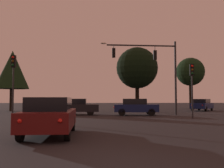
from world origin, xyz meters
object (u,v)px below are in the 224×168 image
Objects in this scene: traffic_light_corner_left at (13,74)px; car_crossing_left at (136,107)px; tree_left_far at (190,72)px; tree_center_horizon at (137,68)px; car_nearside_lane at (50,116)px; traffic_signal_mast_arm at (154,63)px; car_far_lane at (202,105)px; traffic_light_corner_right at (192,80)px; car_crossing_right at (75,106)px; tree_behind_sign at (12,70)px.

traffic_light_corner_left reaches higher than car_crossing_left.
tree_center_horizon is (-9.94, -9.05, -0.58)m from tree_left_far.
tree_left_far is 13.45m from tree_center_horizon.
traffic_light_corner_left is 1.03× the size of car_nearside_lane.
traffic_signal_mast_arm reaches higher than car_far_lane.
car_nearside_lane is (-7.30, -13.39, -4.14)m from traffic_signal_mast_arm.
traffic_light_corner_right is 10.90m from car_crossing_right.
car_far_lane is at bearing -99.75° from tree_left_far.
tree_behind_sign is (-16.06, 8.66, 0.24)m from traffic_signal_mast_arm.
tree_left_far reaches higher than tree_behind_sign.
tree_behind_sign is (-8.76, 22.05, 4.38)m from car_nearside_lane.
car_far_lane is 0.61× the size of tree_center_horizon.
traffic_signal_mast_arm is 17.96m from tree_left_far.
tree_behind_sign is at bearing 108.40° from traffic_light_corner_left.
traffic_signal_mast_arm is 6.32m from tree_center_horizon.
car_crossing_left is at bearing 67.14° from car_nearside_lane.
car_crossing_right is at bearing 51.94° from traffic_light_corner_left.
car_crossing_left is (9.72, 4.31, -2.52)m from traffic_light_corner_left.
traffic_light_corner_left reaches higher than car_nearside_lane.
traffic_light_corner_right is 0.55× the size of tree_behind_sign.
traffic_signal_mast_arm is at bearing -121.26° from tree_left_far.
car_nearside_lane is (-9.20, -8.75, -2.18)m from traffic_light_corner_right.
car_nearside_lane is 26.51m from car_far_lane.
traffic_light_corner_right reaches higher than car_crossing_left.
traffic_light_corner_left is (-11.58, -4.81, -1.63)m from traffic_signal_mast_arm.
car_nearside_lane is 0.59× the size of tree_center_horizon.
traffic_light_corner_left is 7.04m from car_crossing_right.
tree_behind_sign is at bearing 178.90° from car_far_lane.
car_crossing_left is at bearing -138.84° from car_far_lane.
traffic_light_corner_right is 1.00× the size of car_crossing_left.
tree_left_far is (9.31, 15.33, 0.85)m from traffic_signal_mast_arm.
car_far_lane is at bearing 33.48° from traffic_light_corner_left.
traffic_light_corner_left is at bearing -157.45° from traffic_signal_mast_arm.
car_crossing_right is at bearing -44.18° from tree_behind_sign.
tree_center_horizon reaches higher than traffic_light_corner_right.
car_crossing_left is 0.52× the size of tree_left_far.
traffic_light_corner_left reaches higher than car_far_lane.
traffic_signal_mast_arm is 1.61× the size of car_crossing_right.
car_far_lane is at bearing -1.10° from tree_behind_sign.
traffic_signal_mast_arm reaches higher than traffic_light_corner_right.
tree_behind_sign is (-17.96, 13.30, 2.20)m from traffic_light_corner_right.
car_crossing_left is 0.54× the size of tree_center_horizon.
traffic_signal_mast_arm is at bearing 22.55° from traffic_light_corner_left.
car_crossing_right is 23.07m from tree_left_far.
tree_center_horizon is (1.24, 6.78, 4.42)m from car_crossing_left.
traffic_light_corner_right is 22.46m from tree_behind_sign.
car_far_lane is 0.59× the size of tree_left_far.
car_crossing_right is 17.46m from car_far_lane.
traffic_light_corner_left reaches higher than car_crossing_right.
traffic_signal_mast_arm is 18.25m from tree_behind_sign.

